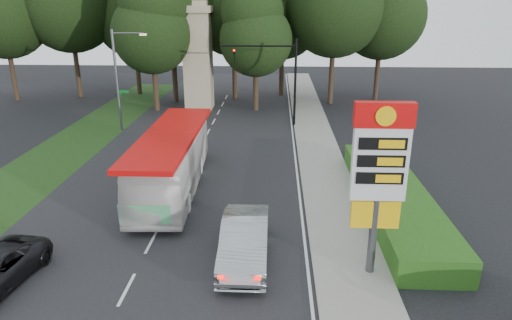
{
  "coord_description": "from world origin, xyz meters",
  "views": [
    {
      "loc": [
        5.43,
        -13.59,
        10.2
      ],
      "look_at": [
        4.43,
        8.93,
        2.2
      ],
      "focal_mm": 32.0,
      "sensor_mm": 36.0,
      "label": 1
    }
  ],
  "objects_px": {
    "gas_station_pylon": "(379,167)",
    "traffic_signal_mast": "(279,70)",
    "transit_bus": "(172,161)",
    "sedan_silver": "(245,241)",
    "monument": "(198,56)",
    "streetlight_signs": "(119,76)"
  },
  "relations": [
    {
      "from": "monument",
      "to": "gas_station_pylon",
      "type": "bearing_deg",
      "value": -68.2
    },
    {
      "from": "sedan_silver",
      "to": "streetlight_signs",
      "type": "bearing_deg",
      "value": 119.78
    },
    {
      "from": "sedan_silver",
      "to": "monument",
      "type": "bearing_deg",
      "value": 102.41
    },
    {
      "from": "gas_station_pylon",
      "to": "transit_bus",
      "type": "relative_size",
      "value": 0.58
    },
    {
      "from": "gas_station_pylon",
      "to": "monument",
      "type": "height_order",
      "value": "monument"
    },
    {
      "from": "gas_station_pylon",
      "to": "transit_bus",
      "type": "bearing_deg",
      "value": 139.45
    },
    {
      "from": "gas_station_pylon",
      "to": "sedan_silver",
      "type": "bearing_deg",
      "value": 171.0
    },
    {
      "from": "traffic_signal_mast",
      "to": "streetlight_signs",
      "type": "xyz_separation_m",
      "value": [
        -12.67,
        -1.99,
        -0.23
      ]
    },
    {
      "from": "gas_station_pylon",
      "to": "sedan_silver",
      "type": "height_order",
      "value": "gas_station_pylon"
    },
    {
      "from": "streetlight_signs",
      "to": "transit_bus",
      "type": "bearing_deg",
      "value": -60.66
    },
    {
      "from": "streetlight_signs",
      "to": "transit_bus",
      "type": "distance_m",
      "value": 13.91
    },
    {
      "from": "sedan_silver",
      "to": "traffic_signal_mast",
      "type": "bearing_deg",
      "value": 85.61
    },
    {
      "from": "traffic_signal_mast",
      "to": "gas_station_pylon",
      "type": "bearing_deg",
      "value": -80.91
    },
    {
      "from": "gas_station_pylon",
      "to": "transit_bus",
      "type": "distance_m",
      "value": 12.83
    },
    {
      "from": "gas_station_pylon",
      "to": "streetlight_signs",
      "type": "distance_m",
      "value": 25.74
    },
    {
      "from": "monument",
      "to": "sedan_silver",
      "type": "distance_m",
      "value": 28.24
    },
    {
      "from": "traffic_signal_mast",
      "to": "streetlight_signs",
      "type": "distance_m",
      "value": 12.83
    },
    {
      "from": "traffic_signal_mast",
      "to": "monument",
      "type": "bearing_deg",
      "value": 142.0
    },
    {
      "from": "gas_station_pylon",
      "to": "traffic_signal_mast",
      "type": "height_order",
      "value": "traffic_signal_mast"
    },
    {
      "from": "gas_station_pylon",
      "to": "traffic_signal_mast",
      "type": "xyz_separation_m",
      "value": [
        -3.52,
        22.0,
        0.22
      ]
    },
    {
      "from": "sedan_silver",
      "to": "gas_station_pylon",
      "type": "bearing_deg",
      "value": -9.49
    },
    {
      "from": "gas_station_pylon",
      "to": "transit_bus",
      "type": "height_order",
      "value": "gas_station_pylon"
    }
  ]
}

